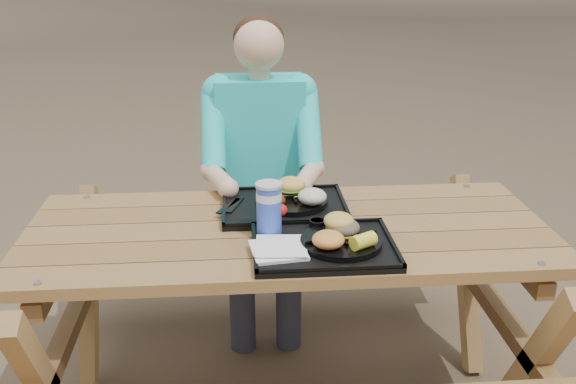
{
  "coord_description": "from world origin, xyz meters",
  "views": [
    {
      "loc": [
        -0.16,
        -2.01,
        1.66
      ],
      "look_at": [
        0.0,
        0.0,
        0.88
      ],
      "focal_mm": 40.0,
      "sensor_mm": 36.0,
      "label": 1
    }
  ],
  "objects": [
    {
      "name": "sandwich",
      "position": [
        0.16,
        -0.15,
        0.84
      ],
      "size": [
        0.1,
        0.1,
        0.11
      ],
      "primitive_type": null,
      "color": "gold",
      "rests_on": "plate_near"
    },
    {
      "name": "plate_far",
      "position": [
        0.03,
        0.16,
        0.78
      ],
      "size": [
        0.26,
        0.26,
        0.02
      ],
      "primitive_type": "cylinder",
      "color": "black",
      "rests_on": "tray_far"
    },
    {
      "name": "cutlery_far",
      "position": [
        -0.18,
        0.16,
        0.77
      ],
      "size": [
        0.07,
        0.15,
        0.01
      ],
      "primitive_type": "cube",
      "rotation": [
        0.0,
        0.0,
        -0.33
      ],
      "color": "black",
      "rests_on": "tray_far"
    },
    {
      "name": "tray_far",
      "position": [
        -0.0,
        0.15,
        0.76
      ],
      "size": [
        0.45,
        0.35,
        0.02
      ],
      "primitive_type": "cube",
      "color": "black",
      "rests_on": "picnic_table"
    },
    {
      "name": "napkin_stack",
      "position": [
        -0.05,
        -0.23,
        0.78
      ],
      "size": [
        0.18,
        0.18,
        0.02
      ],
      "primitive_type": "cube",
      "rotation": [
        0.0,
        0.0,
        0.13
      ],
      "color": "white",
      "rests_on": "tray_near"
    },
    {
      "name": "potato_salad",
      "position": [
        0.1,
        0.11,
        0.82
      ],
      "size": [
        0.1,
        0.1,
        0.06
      ],
      "primitive_type": "ellipsoid",
      "color": "beige",
      "rests_on": "plate_far"
    },
    {
      "name": "condiment_bbq",
      "position": [
        0.09,
        -0.07,
        0.79
      ],
      "size": [
        0.06,
        0.06,
        0.03
      ],
      "primitive_type": "cylinder",
      "color": "black",
      "rests_on": "tray_near"
    },
    {
      "name": "condiment_mustard",
      "position": [
        0.15,
        -0.07,
        0.79
      ],
      "size": [
        0.05,
        0.05,
        0.03
      ],
      "primitive_type": "cylinder",
      "color": "#F0A51A",
      "rests_on": "tray_near"
    },
    {
      "name": "corn_cob",
      "position": [
        0.21,
        -0.26,
        0.81
      ],
      "size": [
        0.11,
        0.11,
        0.05
      ],
      "primitive_type": null,
      "rotation": [
        0.0,
        0.0,
        0.52
      ],
      "color": "#FFF435",
      "rests_on": "plate_near"
    },
    {
      "name": "burger",
      "position": [
        0.03,
        0.21,
        0.84
      ],
      "size": [
        0.11,
        0.11,
        0.1
      ],
      "primitive_type": null,
      "color": "#E1B34F",
      "rests_on": "plate_far"
    },
    {
      "name": "plate_near",
      "position": [
        0.15,
        -0.19,
        0.78
      ],
      "size": [
        0.26,
        0.26,
        0.02
      ],
      "primitive_type": "cylinder",
      "color": "black",
      "rests_on": "tray_near"
    },
    {
      "name": "picnic_table",
      "position": [
        0.0,
        0.0,
        0.38
      ],
      "size": [
        1.8,
        1.49,
        0.75
      ],
      "primitive_type": null,
      "color": "#999999",
      "rests_on": "ground"
    },
    {
      "name": "diner",
      "position": [
        -0.07,
        0.69,
        0.64
      ],
      "size": [
        0.48,
        0.84,
        1.28
      ],
      "primitive_type": null,
      "color": "teal",
      "rests_on": "ground"
    },
    {
      "name": "baked_beans",
      "position": [
        -0.04,
        0.11,
        0.81
      ],
      "size": [
        0.08,
        0.08,
        0.03
      ],
      "primitive_type": "ellipsoid",
      "color": "#502510",
      "rests_on": "plate_far"
    },
    {
      "name": "tray_near",
      "position": [
        0.1,
        -0.19,
        0.76
      ],
      "size": [
        0.45,
        0.35,
        0.02
      ],
      "primitive_type": "cube",
      "color": "black",
      "rests_on": "picnic_table"
    },
    {
      "name": "soda_cup",
      "position": [
        -0.07,
        -0.09,
        0.85
      ],
      "size": [
        0.08,
        0.08,
        0.17
      ],
      "primitive_type": "cylinder",
      "color": "blue",
      "rests_on": "tray_near"
    },
    {
      "name": "mac_cheese",
      "position": [
        0.1,
        -0.25,
        0.82
      ],
      "size": [
        0.1,
        0.1,
        0.05
      ],
      "primitive_type": "ellipsoid",
      "color": "#F19C3F",
      "rests_on": "plate_near"
    }
  ]
}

